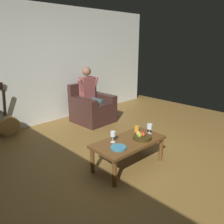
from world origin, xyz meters
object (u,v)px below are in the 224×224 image
(coffee_table, at_px, (128,144))
(person_seated, at_px, (91,94))
(guitar, at_px, (9,124))
(armchair, at_px, (92,108))
(fruit_bowl, at_px, (142,137))
(decorative_dish, at_px, (118,148))
(wine_glass_far, at_px, (113,135))
(candle_jar, at_px, (137,129))
(wine_glass_near, at_px, (150,127))

(coffee_table, bearing_deg, person_seated, -114.73)
(guitar, bearing_deg, person_seated, 163.96)
(armchair, height_order, fruit_bowl, armchair)
(armchair, xyz_separation_m, guitar, (1.70, -0.52, -0.08))
(armchair, relative_size, person_seated, 0.70)
(fruit_bowl, relative_size, decorative_dish, 1.28)
(armchair, xyz_separation_m, wine_glass_far, (1.11, 1.81, 0.22))
(coffee_table, relative_size, guitar, 1.05)
(guitar, xyz_separation_m, wine_glass_far, (-0.60, 2.33, 0.30))
(armchair, height_order, wine_glass_far, armchair)
(coffee_table, xyz_separation_m, candle_jar, (-0.36, -0.15, 0.10))
(person_seated, distance_m, decorative_dish, 2.36)
(armchair, bearing_deg, decorative_dish, 57.60)
(armchair, xyz_separation_m, decorative_dish, (1.19, 2.00, 0.12))
(wine_glass_near, xyz_separation_m, decorative_dish, (0.71, 0.02, -0.10))
(wine_glass_far, distance_m, candle_jar, 0.57)
(coffee_table, height_order, decorative_dish, decorative_dish)
(fruit_bowl, height_order, decorative_dish, fruit_bowl)
(wine_glass_far, bearing_deg, wine_glass_near, 164.53)
(guitar, bearing_deg, fruit_bowl, 111.19)
(guitar, xyz_separation_m, candle_jar, (-1.17, 2.30, 0.23))
(guitar, xyz_separation_m, decorative_dish, (-0.51, 2.52, 0.20))
(armchair, bearing_deg, person_seated, -90.00)
(coffee_table, height_order, fruit_bowl, fruit_bowl)
(armchair, bearing_deg, coffee_table, 63.28)
(coffee_table, bearing_deg, wine_glass_far, -30.56)
(wine_glass_near, relative_size, candle_jar, 1.87)
(armchair, xyz_separation_m, person_seated, (0.00, -0.03, 0.35))
(guitar, bearing_deg, armchair, 163.13)
(candle_jar, bearing_deg, fruit_bowl, 53.92)
(coffee_table, distance_m, decorative_dish, 0.30)
(fruit_bowl, bearing_deg, wine_glass_near, -169.60)
(armchair, distance_m, guitar, 1.78)
(person_seated, bearing_deg, armchair, 90.00)
(armchair, relative_size, decorative_dish, 4.07)
(coffee_table, distance_m, wine_glass_near, 0.46)
(wine_glass_near, xyz_separation_m, fruit_bowl, (0.24, 0.04, -0.07))
(armchair, xyz_separation_m, wine_glass_near, (0.48, 1.98, 0.22))
(wine_glass_far, bearing_deg, decorative_dish, 65.97)
(decorative_dish, bearing_deg, coffee_table, -166.09)
(person_seated, height_order, wine_glass_far, person_seated)
(decorative_dish, relative_size, candle_jar, 2.51)
(guitar, bearing_deg, coffee_table, 108.14)
(armchair, relative_size, coffee_table, 0.79)
(coffee_table, bearing_deg, guitar, -71.86)
(fruit_bowl, bearing_deg, guitar, -68.81)
(guitar, height_order, decorative_dish, guitar)
(armchair, height_order, person_seated, person_seated)
(decorative_dish, bearing_deg, fruit_bowl, 176.71)
(guitar, bearing_deg, decorative_dish, 101.54)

